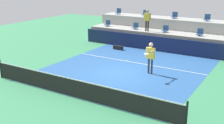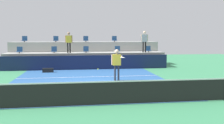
{
  "view_description": "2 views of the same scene",
  "coord_description": "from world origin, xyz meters",
  "px_view_note": "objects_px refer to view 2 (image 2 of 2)",
  "views": [
    {
      "loc": [
        7.72,
        -13.36,
        5.38
      ],
      "look_at": [
        0.07,
        -0.85,
        0.92
      ],
      "focal_mm": 45.16,
      "sensor_mm": 36.0,
      "label": 1
    },
    {
      "loc": [
        -0.64,
        -12.78,
        2.58
      ],
      "look_at": [
        1.04,
        -0.76,
        1.28
      ],
      "focal_mm": 38.47,
      "sensor_mm": 36.0,
      "label": 2
    }
  ],
  "objects_px": {
    "stadium_chair_lower_far_left": "(19,50)",
    "stadium_chair_upper_center": "(86,39)",
    "equipment_bag": "(48,70)",
    "tennis_player": "(117,61)",
    "stadium_chair_upper_far_right": "(143,39)",
    "spectator_in_grey": "(69,40)",
    "stadium_chair_upper_right": "(114,39)",
    "spectator_leaning_on_rail": "(144,39)",
    "stadium_chair_lower_far_right": "(148,49)",
    "stadium_chair_upper_far_left": "(25,39)",
    "stadium_chair_upper_left": "(56,39)",
    "stadium_chair_lower_center": "(86,50)",
    "tennis_ball": "(98,69)",
    "stadium_chair_lower_right": "(118,50)",
    "stadium_chair_lower_left": "(54,50)"
  },
  "relations": [
    {
      "from": "stadium_chair_upper_right",
      "to": "spectator_in_grey",
      "type": "relative_size",
      "value": 0.31
    },
    {
      "from": "tennis_player",
      "to": "equipment_bag",
      "type": "bearing_deg",
      "value": 138.25
    },
    {
      "from": "spectator_in_grey",
      "to": "spectator_leaning_on_rail",
      "type": "relative_size",
      "value": 0.94
    },
    {
      "from": "stadium_chair_lower_center",
      "to": "stadium_chair_upper_left",
      "type": "distance_m",
      "value": 3.27
    },
    {
      "from": "stadium_chair_lower_right",
      "to": "stadium_chair_lower_center",
      "type": "bearing_deg",
      "value": 180.0
    },
    {
      "from": "stadium_chair_lower_far_left",
      "to": "tennis_ball",
      "type": "xyz_separation_m",
      "value": [
        5.73,
        -6.91,
        -0.68
      ]
    },
    {
      "from": "equipment_bag",
      "to": "tennis_player",
      "type": "bearing_deg",
      "value": -41.75
    },
    {
      "from": "spectator_leaning_on_rail",
      "to": "tennis_ball",
      "type": "bearing_deg",
      "value": -124.27
    },
    {
      "from": "stadium_chair_lower_center",
      "to": "stadium_chair_upper_center",
      "type": "distance_m",
      "value": 1.99
    },
    {
      "from": "stadium_chair_lower_center",
      "to": "tennis_ball",
      "type": "relative_size",
      "value": 7.65
    },
    {
      "from": "stadium_chair_upper_center",
      "to": "tennis_player",
      "type": "distance_m",
      "value": 8.36
    },
    {
      "from": "stadium_chair_lower_far_left",
      "to": "spectator_in_grey",
      "type": "distance_m",
      "value": 4.02
    },
    {
      "from": "stadium_chair_lower_far_left",
      "to": "stadium_chair_upper_left",
      "type": "relative_size",
      "value": 1.0
    },
    {
      "from": "stadium_chair_lower_left",
      "to": "stadium_chair_upper_center",
      "type": "xyz_separation_m",
      "value": [
        2.64,
        1.8,
        0.85
      ]
    },
    {
      "from": "stadium_chair_lower_right",
      "to": "stadium_chair_upper_far_right",
      "type": "height_order",
      "value": "stadium_chair_upper_far_right"
    },
    {
      "from": "stadium_chair_lower_center",
      "to": "stadium_chair_lower_right",
      "type": "xyz_separation_m",
      "value": [
        2.66,
        0.0,
        0.0
      ]
    },
    {
      "from": "stadium_chair_lower_far_left",
      "to": "stadium_chair_upper_center",
      "type": "height_order",
      "value": "stadium_chair_upper_center"
    },
    {
      "from": "stadium_chair_upper_far_left",
      "to": "spectator_in_grey",
      "type": "distance_m",
      "value": 4.46
    },
    {
      "from": "stadium_chair_lower_center",
      "to": "stadium_chair_upper_right",
      "type": "relative_size",
      "value": 1.0
    },
    {
      "from": "stadium_chair_upper_far_left",
      "to": "stadium_chair_upper_right",
      "type": "distance_m",
      "value": 7.93
    },
    {
      "from": "stadium_chair_upper_far_right",
      "to": "spectator_in_grey",
      "type": "distance_m",
      "value": 7.09
    },
    {
      "from": "tennis_player",
      "to": "stadium_chair_lower_far_left",
      "type": "bearing_deg",
      "value": 137.38
    },
    {
      "from": "stadium_chair_upper_left",
      "to": "stadium_chair_lower_right",
      "type": "bearing_deg",
      "value": -18.91
    },
    {
      "from": "stadium_chair_lower_left",
      "to": "stadium_chair_upper_left",
      "type": "relative_size",
      "value": 1.0
    },
    {
      "from": "stadium_chair_upper_far_right",
      "to": "tennis_player",
      "type": "height_order",
      "value": "stadium_chair_upper_far_right"
    },
    {
      "from": "stadium_chair_lower_right",
      "to": "tennis_ball",
      "type": "distance_m",
      "value": 7.3
    },
    {
      "from": "stadium_chair_lower_right",
      "to": "equipment_bag",
      "type": "bearing_deg",
      "value": -156.35
    },
    {
      "from": "stadium_chair_lower_far_right",
      "to": "spectator_in_grey",
      "type": "height_order",
      "value": "spectator_in_grey"
    },
    {
      "from": "tennis_ball",
      "to": "stadium_chair_lower_left",
      "type": "bearing_deg",
      "value": 113.63
    },
    {
      "from": "tennis_player",
      "to": "spectator_leaning_on_rail",
      "type": "xyz_separation_m",
      "value": [
        3.3,
        5.95,
        1.2
      ]
    },
    {
      "from": "stadium_chair_upper_right",
      "to": "spectator_leaning_on_rail",
      "type": "height_order",
      "value": "spectator_leaning_on_rail"
    },
    {
      "from": "stadium_chair_lower_right",
      "to": "stadium_chair_upper_center",
      "type": "relative_size",
      "value": 1.0
    },
    {
      "from": "stadium_chair_lower_far_right",
      "to": "stadium_chair_upper_far_left",
      "type": "relative_size",
      "value": 1.0
    },
    {
      "from": "equipment_bag",
      "to": "stadium_chair_lower_far_left",
      "type": "bearing_deg",
      "value": 135.88
    },
    {
      "from": "equipment_bag",
      "to": "spectator_leaning_on_rail",
      "type": "bearing_deg",
      "value": 14.68
    },
    {
      "from": "stadium_chair_lower_right",
      "to": "stadium_chair_lower_far_right",
      "type": "relative_size",
      "value": 1.0
    },
    {
      "from": "stadium_chair_lower_center",
      "to": "stadium_chair_upper_left",
      "type": "xyz_separation_m",
      "value": [
        -2.6,
        1.8,
        0.85
      ]
    },
    {
      "from": "tennis_ball",
      "to": "stadium_chair_upper_far_left",
      "type": "bearing_deg",
      "value": 123.18
    },
    {
      "from": "stadium_chair_upper_left",
      "to": "tennis_ball",
      "type": "bearing_deg",
      "value": -70.85
    },
    {
      "from": "stadium_chair_upper_far_right",
      "to": "spectator_leaning_on_rail",
      "type": "xyz_separation_m",
      "value": [
        -0.49,
        -2.18,
        0.02
      ]
    },
    {
      "from": "stadium_chair_upper_left",
      "to": "equipment_bag",
      "type": "bearing_deg",
      "value": -93.13
    },
    {
      "from": "stadium_chair_lower_center",
      "to": "equipment_bag",
      "type": "bearing_deg",
      "value": -139.63
    },
    {
      "from": "stadium_chair_lower_left",
      "to": "spectator_leaning_on_rail",
      "type": "relative_size",
      "value": 0.29
    },
    {
      "from": "stadium_chair_upper_center",
      "to": "equipment_bag",
      "type": "height_order",
      "value": "stadium_chair_upper_center"
    },
    {
      "from": "stadium_chair_lower_far_left",
      "to": "tennis_player",
      "type": "distance_m",
      "value": 9.36
    },
    {
      "from": "stadium_chair_lower_right",
      "to": "stadium_chair_upper_far_left",
      "type": "distance_m",
      "value": 8.17
    },
    {
      "from": "stadium_chair_upper_far_left",
      "to": "equipment_bag",
      "type": "relative_size",
      "value": 0.68
    },
    {
      "from": "stadium_chair_upper_far_left",
      "to": "stadium_chair_upper_far_right",
      "type": "xyz_separation_m",
      "value": [
        10.63,
        0.0,
        0.0
      ]
    },
    {
      "from": "stadium_chair_lower_far_right",
      "to": "equipment_bag",
      "type": "bearing_deg",
      "value": -163.62
    },
    {
      "from": "stadium_chair_lower_right",
      "to": "stadium_chair_lower_far_left",
      "type": "bearing_deg",
      "value": 180.0
    }
  ]
}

